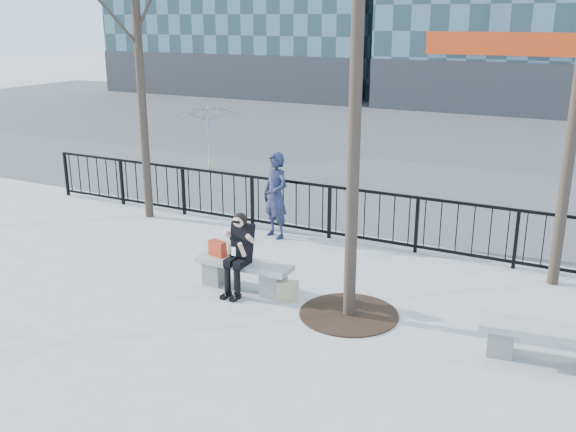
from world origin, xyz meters
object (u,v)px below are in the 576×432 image
at_px(bench_main, 244,272).
at_px(seated_woman, 238,254).
at_px(standing_man, 276,196).
at_px(bench_second, 547,341).

height_order(bench_main, seated_woman, seated_woman).
bearing_deg(standing_man, bench_second, -6.04).
bearing_deg(bench_main, seated_woman, -90.00).
height_order(bench_second, standing_man, standing_man).
bearing_deg(standing_man, seated_woman, -52.70).
bearing_deg(seated_woman, standing_man, 106.22).
relative_size(bench_second, seated_woman, 1.26).
distance_m(seated_woman, standing_man, 2.85).
bearing_deg(bench_second, bench_main, 169.73).
height_order(bench_main, bench_second, bench_second).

